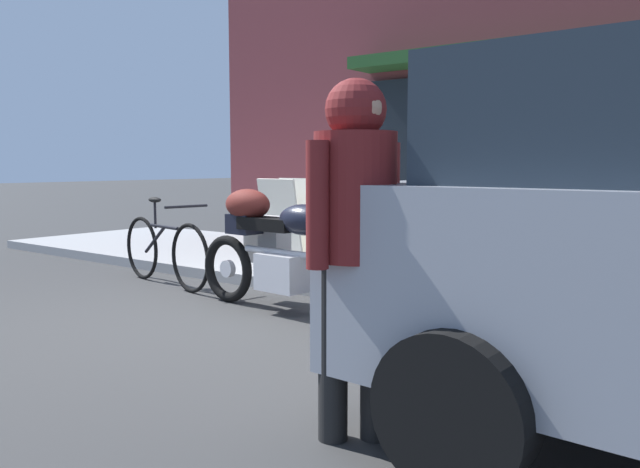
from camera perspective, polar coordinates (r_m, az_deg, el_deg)
ground_plane at (r=5.49m, az=-8.83°, el=-7.54°), size 80.00×80.00×0.00m
touring_motorcycle at (r=5.62m, az=-3.62°, el=-0.91°), size 2.21×0.76×1.39m
parked_bicycle at (r=7.07m, az=-13.68°, el=-1.38°), size 1.74×0.51×0.94m
pedestrian_walking at (r=2.94m, az=3.15°, el=1.56°), size 0.45×0.55×1.68m
sandwich_board_sign at (r=7.58m, az=-3.00°, el=1.15°), size 0.55×0.43×1.01m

